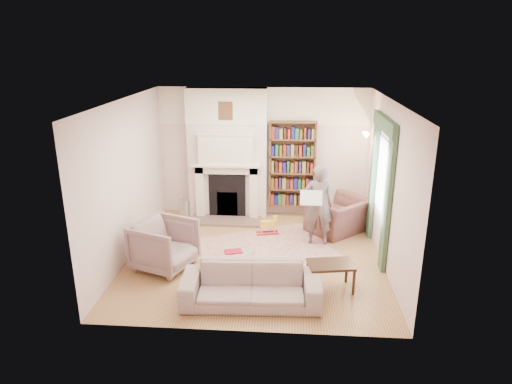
# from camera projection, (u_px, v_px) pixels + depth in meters

# --- Properties ---
(floor) EXTENTS (4.50, 4.50, 0.00)m
(floor) POSITION_uv_depth(u_px,v_px,m) (255.00, 256.00, 8.28)
(floor) COLOR brown
(floor) RESTS_ON ground
(ceiling) EXTENTS (4.50, 4.50, 0.00)m
(ceiling) POSITION_uv_depth(u_px,v_px,m) (255.00, 100.00, 7.39)
(ceiling) COLOR white
(ceiling) RESTS_ON wall_back
(wall_back) EXTENTS (4.50, 0.00, 4.50)m
(wall_back) POSITION_uv_depth(u_px,v_px,m) (263.00, 152.00, 9.97)
(wall_back) COLOR beige
(wall_back) RESTS_ON floor
(wall_front) EXTENTS (4.50, 0.00, 4.50)m
(wall_front) POSITION_uv_depth(u_px,v_px,m) (241.00, 236.00, 5.71)
(wall_front) COLOR beige
(wall_front) RESTS_ON floor
(wall_left) EXTENTS (0.00, 4.50, 4.50)m
(wall_left) POSITION_uv_depth(u_px,v_px,m) (127.00, 180.00, 7.99)
(wall_left) COLOR beige
(wall_left) RESTS_ON floor
(wall_right) EXTENTS (0.00, 4.50, 4.50)m
(wall_right) POSITION_uv_depth(u_px,v_px,m) (388.00, 186.00, 7.68)
(wall_right) COLOR beige
(wall_right) RESTS_ON floor
(fireplace) EXTENTS (1.70, 0.58, 2.80)m
(fireplace) POSITION_uv_depth(u_px,v_px,m) (227.00, 155.00, 9.83)
(fireplace) COLOR beige
(fireplace) RESTS_ON floor
(bookcase) EXTENTS (1.00, 0.24, 1.85)m
(bookcase) POSITION_uv_depth(u_px,v_px,m) (292.00, 164.00, 9.87)
(bookcase) COLOR brown
(bookcase) RESTS_ON floor
(window) EXTENTS (0.02, 0.90, 1.30)m
(window) POSITION_uv_depth(u_px,v_px,m) (383.00, 176.00, 8.04)
(window) COLOR silver
(window) RESTS_ON wall_right
(curtain_left) EXTENTS (0.07, 0.32, 2.40)m
(curtain_left) POSITION_uv_depth(u_px,v_px,m) (387.00, 203.00, 7.46)
(curtain_left) COLOR #324D31
(curtain_left) RESTS_ON floor
(curtain_right) EXTENTS (0.07, 0.32, 2.40)m
(curtain_right) POSITION_uv_depth(u_px,v_px,m) (373.00, 178.00, 8.79)
(curtain_right) COLOR #324D31
(curtain_right) RESTS_ON floor
(pelmet) EXTENTS (0.09, 1.70, 0.24)m
(pelmet) POSITION_uv_depth(u_px,v_px,m) (385.00, 124.00, 7.75)
(pelmet) COLOR #324D31
(pelmet) RESTS_ON wall_right
(wall_sconce) EXTENTS (0.20, 0.24, 0.24)m
(wall_sconce) POSITION_uv_depth(u_px,v_px,m) (364.00, 138.00, 8.96)
(wall_sconce) COLOR gold
(wall_sconce) RESTS_ON wall_right
(rug) EXTENTS (2.92, 2.65, 0.01)m
(rug) POSITION_uv_depth(u_px,v_px,m) (266.00, 249.00, 8.57)
(rug) COLOR #C1B592
(rug) RESTS_ON floor
(armchair_reading) EXTENTS (1.46, 1.45, 0.71)m
(armchair_reading) POSITION_uv_depth(u_px,v_px,m) (338.00, 215.00, 9.24)
(armchair_reading) COLOR #542D2E
(armchair_reading) RESTS_ON floor
(armchair_left) EXTENTS (1.19, 1.17, 0.84)m
(armchair_left) POSITION_uv_depth(u_px,v_px,m) (164.00, 245.00, 7.75)
(armchair_left) COLOR gray
(armchair_left) RESTS_ON floor
(sofa) EXTENTS (2.07, 0.89, 0.60)m
(sofa) POSITION_uv_depth(u_px,v_px,m) (251.00, 285.00, 6.73)
(sofa) COLOR #BDB09C
(sofa) RESTS_ON floor
(man_reading) EXTENTS (0.58, 0.39, 1.57)m
(man_reading) POSITION_uv_depth(u_px,v_px,m) (318.00, 205.00, 8.57)
(man_reading) COLOR #5E4E4B
(man_reading) RESTS_ON floor
(newspaper) EXTENTS (0.40, 0.12, 0.27)m
(newspaper) POSITION_uv_depth(u_px,v_px,m) (311.00, 198.00, 8.32)
(newspaper) COLOR white
(newspaper) RESTS_ON man_reading
(coffee_table) EXTENTS (0.77, 0.56, 0.45)m
(coffee_table) POSITION_uv_depth(u_px,v_px,m) (330.00, 276.00, 7.12)
(coffee_table) COLOR #321C11
(coffee_table) RESTS_ON floor
(paraffin_heater) EXTENTS (0.29, 0.29, 0.55)m
(paraffin_heater) POSITION_uv_depth(u_px,v_px,m) (184.00, 212.00, 9.63)
(paraffin_heater) COLOR #929599
(paraffin_heater) RESTS_ON floor
(rocking_horse) EXTENTS (0.47, 0.27, 0.39)m
(rocking_horse) POSITION_uv_depth(u_px,v_px,m) (267.00, 225.00, 9.16)
(rocking_horse) COLOR yellow
(rocking_horse) RESTS_ON rug
(board_game) EXTENTS (0.38, 0.38, 0.03)m
(board_game) POSITION_uv_depth(u_px,v_px,m) (244.00, 253.00, 8.35)
(board_game) COLOR #EACB52
(board_game) RESTS_ON rug
(game_box_lid) EXTENTS (0.36, 0.29, 0.05)m
(game_box_lid) POSITION_uv_depth(u_px,v_px,m) (234.00, 252.00, 8.36)
(game_box_lid) COLOR #A71328
(game_box_lid) RESTS_ON rug
(comic_annuals) EXTENTS (0.39, 0.27, 0.02)m
(comic_annuals) POSITION_uv_depth(u_px,v_px,m) (270.00, 265.00, 7.92)
(comic_annuals) COLOR red
(comic_annuals) RESTS_ON rug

